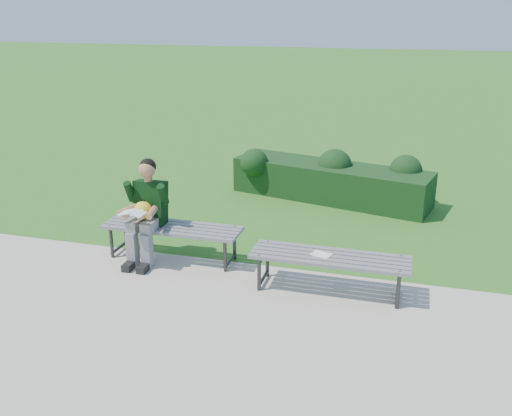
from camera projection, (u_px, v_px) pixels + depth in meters
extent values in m
plane|color=#276613|center=(242.00, 264.00, 7.33)|extent=(80.00, 80.00, 0.00)
cube|color=#B8AE9B|center=(191.00, 335.00, 5.74)|extent=(30.00, 3.50, 0.02)
cube|color=#123F0E|center=(330.00, 182.00, 9.72)|extent=(3.47, 1.60, 0.60)
sphere|color=#123F0E|center=(254.00, 162.00, 9.89)|extent=(0.58, 0.58, 0.48)
sphere|color=#123F0E|center=(335.00, 166.00, 9.67)|extent=(0.70, 0.70, 0.58)
sphere|color=#123F0E|center=(406.00, 171.00, 9.37)|extent=(0.65, 0.65, 0.54)
cube|color=gray|center=(165.00, 233.00, 7.13)|extent=(1.80, 0.08, 0.04)
cube|color=gray|center=(169.00, 230.00, 7.22)|extent=(1.80, 0.09, 0.04)
cube|color=gray|center=(172.00, 227.00, 7.31)|extent=(1.80, 0.09, 0.04)
cube|color=gray|center=(175.00, 225.00, 7.41)|extent=(1.80, 0.09, 0.04)
cube|color=gray|center=(178.00, 222.00, 7.50)|extent=(1.80, 0.09, 0.04)
cylinder|color=#2D2D30|center=(112.00, 243.00, 7.42)|extent=(0.04, 0.04, 0.41)
cylinder|color=#2D2D30|center=(125.00, 232.00, 7.76)|extent=(0.04, 0.04, 0.41)
cylinder|color=#2D2D30|center=(118.00, 225.00, 7.53)|extent=(0.04, 0.42, 0.04)
cylinder|color=#2D2D30|center=(120.00, 247.00, 7.64)|extent=(0.04, 0.42, 0.04)
cylinder|color=gray|center=(109.00, 225.00, 7.32)|extent=(0.02, 0.02, 0.01)
cylinder|color=gray|center=(125.00, 215.00, 7.69)|extent=(0.02, 0.02, 0.01)
cylinder|color=#2D2D30|center=(225.00, 256.00, 7.02)|extent=(0.04, 0.04, 0.41)
cylinder|color=#2D2D30|center=(235.00, 244.00, 7.36)|extent=(0.04, 0.04, 0.41)
cylinder|color=#2D2D30|center=(230.00, 237.00, 7.13)|extent=(0.04, 0.42, 0.04)
cylinder|color=#2D2D30|center=(230.00, 261.00, 7.24)|extent=(0.04, 0.42, 0.04)
cylinder|color=gray|center=(224.00, 238.00, 6.92)|extent=(0.02, 0.02, 0.01)
cylinder|color=gray|center=(235.00, 226.00, 7.30)|extent=(0.02, 0.02, 0.01)
cube|color=gray|center=(327.00, 265.00, 6.26)|extent=(1.80, 0.08, 0.04)
cube|color=gray|center=(328.00, 261.00, 6.36)|extent=(1.80, 0.08, 0.04)
cube|color=gray|center=(330.00, 257.00, 6.45)|extent=(1.80, 0.08, 0.04)
cube|color=gray|center=(331.00, 254.00, 6.54)|extent=(1.80, 0.08, 0.04)
cube|color=gray|center=(333.00, 250.00, 6.64)|extent=(1.80, 0.08, 0.04)
cylinder|color=#2D2D30|center=(259.00, 274.00, 6.55)|extent=(0.04, 0.04, 0.41)
cylinder|color=#2D2D30|center=(267.00, 261.00, 6.90)|extent=(0.04, 0.04, 0.41)
cylinder|color=#2D2D30|center=(263.00, 253.00, 6.66)|extent=(0.04, 0.42, 0.04)
cylinder|color=#2D2D30|center=(263.00, 278.00, 6.77)|extent=(0.04, 0.42, 0.04)
cylinder|color=gray|center=(259.00, 255.00, 6.45)|extent=(0.02, 0.02, 0.01)
cylinder|color=gray|center=(268.00, 241.00, 6.83)|extent=(0.02, 0.02, 0.01)
cylinder|color=#2D2D30|center=(398.00, 291.00, 6.15)|extent=(0.04, 0.04, 0.41)
cylinder|color=#2D2D30|center=(400.00, 276.00, 6.50)|extent=(0.04, 0.04, 0.41)
cylinder|color=#2D2D30|center=(400.00, 269.00, 6.27)|extent=(0.04, 0.42, 0.04)
cylinder|color=#2D2D30|center=(398.00, 295.00, 6.38)|extent=(0.04, 0.42, 0.04)
cylinder|color=gray|center=(400.00, 271.00, 6.05)|extent=(0.02, 0.02, 0.01)
cylinder|color=gray|center=(401.00, 256.00, 6.43)|extent=(0.02, 0.02, 0.01)
cube|color=gray|center=(137.00, 223.00, 7.24)|extent=(0.14, 0.42, 0.13)
cube|color=gray|center=(152.00, 224.00, 7.19)|extent=(0.14, 0.42, 0.13)
cube|color=gray|center=(133.00, 249.00, 7.18)|extent=(0.12, 0.13, 0.45)
cube|color=gray|center=(147.00, 251.00, 7.13)|extent=(0.12, 0.13, 0.45)
cube|color=black|center=(130.00, 265.00, 7.15)|extent=(0.11, 0.26, 0.09)
cube|color=black|center=(144.00, 267.00, 7.10)|extent=(0.11, 0.26, 0.09)
cube|color=black|center=(151.00, 202.00, 7.33)|extent=(0.40, 0.30, 0.59)
cylinder|color=#C07857|center=(148.00, 179.00, 7.20)|extent=(0.10, 0.10, 0.08)
sphere|color=#C07857|center=(147.00, 169.00, 7.14)|extent=(0.21, 0.21, 0.21)
sphere|color=black|center=(148.00, 167.00, 7.16)|extent=(0.21, 0.21, 0.21)
cylinder|color=black|center=(130.00, 191.00, 7.24)|extent=(0.10, 0.21, 0.30)
cylinder|color=black|center=(163.00, 194.00, 7.12)|extent=(0.10, 0.21, 0.30)
cylinder|color=#C07857|center=(127.00, 210.00, 7.08)|extent=(0.14, 0.31, 0.08)
cylinder|color=#C07857|center=(152.00, 213.00, 7.00)|extent=(0.14, 0.31, 0.08)
sphere|color=#C07857|center=(126.00, 215.00, 6.92)|extent=(0.09, 0.09, 0.09)
sphere|color=#C07857|center=(141.00, 216.00, 6.87)|extent=(0.09, 0.09, 0.09)
sphere|color=gold|center=(143.00, 210.00, 7.14)|extent=(0.23, 0.23, 0.23)
cone|color=orange|center=(139.00, 214.00, 7.04)|extent=(0.07, 0.07, 0.07)
cone|color=black|center=(142.00, 200.00, 7.11)|extent=(0.03, 0.04, 0.07)
cone|color=black|center=(144.00, 200.00, 7.11)|extent=(0.03, 0.04, 0.06)
sphere|color=white|center=(136.00, 210.00, 7.05)|extent=(0.04, 0.04, 0.04)
sphere|color=white|center=(143.00, 211.00, 7.03)|extent=(0.04, 0.04, 0.04)
cube|color=white|center=(127.00, 212.00, 6.88)|extent=(0.15, 0.20, 0.05)
cube|color=white|center=(138.00, 213.00, 6.84)|extent=(0.15, 0.20, 0.05)
cube|color=white|center=(321.00, 254.00, 6.47)|extent=(0.26, 0.22, 0.01)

